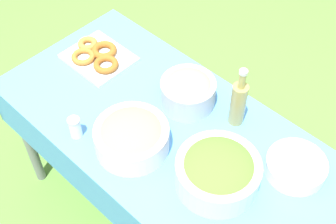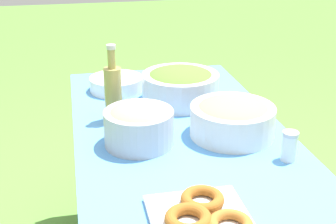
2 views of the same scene
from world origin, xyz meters
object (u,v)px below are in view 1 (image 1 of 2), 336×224
object	(u,v)px
plate_stack	(296,167)
donut_platter	(98,56)
olive_oil_bottle	(238,102)
salad_bowl	(218,171)
pasta_bowl	(188,91)
bread_bowl	(132,136)

from	to	relation	value
plate_stack	donut_platter	bearing A→B (deg)	6.13
donut_platter	olive_oil_bottle	xyz separation A→B (m)	(-0.69, -0.15, 0.09)
salad_bowl	olive_oil_bottle	size ratio (longest dim) A/B	1.08
salad_bowl	donut_platter	world-z (taller)	salad_bowl
salad_bowl	olive_oil_bottle	bearing A→B (deg)	-64.53
pasta_bowl	olive_oil_bottle	distance (m)	0.22
pasta_bowl	olive_oil_bottle	xyz separation A→B (m)	(-0.21, -0.06, 0.04)
donut_platter	plate_stack	xyz separation A→B (m)	(-1.01, -0.11, 0.01)
bread_bowl	olive_oil_bottle	bearing A→B (deg)	-118.54
donut_platter	plate_stack	distance (m)	1.02
salad_bowl	bread_bowl	bearing A→B (deg)	16.56
salad_bowl	olive_oil_bottle	xyz separation A→B (m)	(0.13, -0.28, 0.04)
plate_stack	bread_bowl	xyz separation A→B (m)	(0.53, 0.35, 0.04)
donut_platter	plate_stack	world-z (taller)	plate_stack
salad_bowl	plate_stack	bearing A→B (deg)	-126.83
plate_stack	olive_oil_bottle	size ratio (longest dim) A/B	0.79
pasta_bowl	donut_platter	size ratio (longest dim) A/B	0.76
donut_platter	plate_stack	bearing A→B (deg)	-173.87
pasta_bowl	bread_bowl	distance (m)	0.32
olive_oil_bottle	bread_bowl	bearing A→B (deg)	61.46
salad_bowl	pasta_bowl	distance (m)	0.41
donut_platter	bread_bowl	bearing A→B (deg)	153.93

